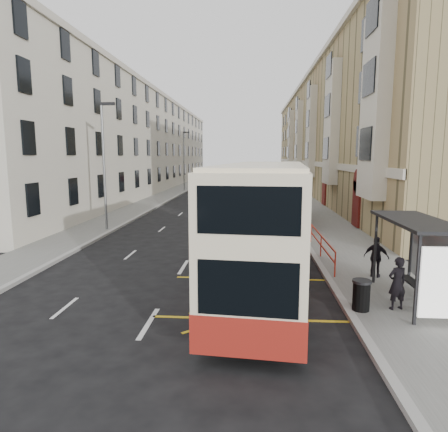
# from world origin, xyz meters

# --- Properties ---
(ground) EXTENTS (200.00, 200.00, 0.00)m
(ground) POSITION_xyz_m (0.00, 0.00, 0.00)
(ground) COLOR black
(ground) RESTS_ON ground
(pavement_right) EXTENTS (4.00, 120.00, 0.15)m
(pavement_right) POSITION_xyz_m (8.00, 30.00, 0.07)
(pavement_right) COLOR #60605C
(pavement_right) RESTS_ON ground
(pavement_left) EXTENTS (3.00, 120.00, 0.15)m
(pavement_left) POSITION_xyz_m (-7.50, 30.00, 0.07)
(pavement_left) COLOR #60605C
(pavement_left) RESTS_ON ground
(kerb_right) EXTENTS (0.25, 120.00, 0.15)m
(kerb_right) POSITION_xyz_m (6.00, 30.00, 0.07)
(kerb_right) COLOR #989793
(kerb_right) RESTS_ON ground
(kerb_left) EXTENTS (0.25, 120.00, 0.15)m
(kerb_left) POSITION_xyz_m (-6.00, 30.00, 0.07)
(kerb_left) COLOR #989793
(kerb_left) RESTS_ON ground
(road_markings) EXTENTS (10.00, 110.00, 0.01)m
(road_markings) POSITION_xyz_m (0.00, 45.00, 0.01)
(road_markings) COLOR silver
(road_markings) RESTS_ON ground
(terrace_right) EXTENTS (10.75, 79.00, 15.25)m
(terrace_right) POSITION_xyz_m (14.88, 45.38, 7.52)
(terrace_right) COLOR #978658
(terrace_right) RESTS_ON ground
(terrace_left) EXTENTS (9.18, 79.00, 13.25)m
(terrace_left) POSITION_xyz_m (-13.43, 45.50, 6.52)
(terrace_left) COLOR beige
(terrace_left) RESTS_ON ground
(bus_shelter) EXTENTS (1.65, 4.25, 2.70)m
(bus_shelter) POSITION_xyz_m (8.34, -0.39, 2.14)
(bus_shelter) COLOR black
(bus_shelter) RESTS_ON pavement_right
(guard_railing) EXTENTS (0.06, 6.56, 1.01)m
(guard_railing) POSITION_xyz_m (6.25, 5.75, 0.86)
(guard_railing) COLOR red
(guard_railing) RESTS_ON pavement_right
(street_lamp_near) EXTENTS (0.93, 0.18, 8.00)m
(street_lamp_near) POSITION_xyz_m (-6.35, 12.00, 4.64)
(street_lamp_near) COLOR gray
(street_lamp_near) RESTS_ON pavement_left
(street_lamp_far) EXTENTS (0.93, 0.18, 8.00)m
(street_lamp_far) POSITION_xyz_m (-6.35, 42.00, 4.64)
(street_lamp_far) COLOR gray
(street_lamp_far) RESTS_ON pavement_left
(double_decker_front) EXTENTS (3.73, 11.69, 4.58)m
(double_decker_front) POSITION_xyz_m (3.45, 1.18, 2.33)
(double_decker_front) COLOR #F9EAC5
(double_decker_front) RESTS_ON ground
(double_decker_rear) EXTENTS (3.19, 10.84, 4.27)m
(double_decker_rear) POSITION_xyz_m (5.00, 17.02, 2.17)
(double_decker_rear) COLOR #F9EAC5
(double_decker_rear) RESTS_ON ground
(litter_bin) EXTENTS (0.58, 0.58, 0.95)m
(litter_bin) POSITION_xyz_m (6.35, -0.91, 0.64)
(litter_bin) COLOR black
(litter_bin) RESTS_ON pavement_right
(pedestrian_near) EXTENTS (0.69, 0.56, 1.66)m
(pedestrian_near) POSITION_xyz_m (7.45, -0.76, 0.98)
(pedestrian_near) COLOR black
(pedestrian_near) RESTS_ON pavement_right
(pedestrian_far) EXTENTS (1.01, 0.77, 1.60)m
(pedestrian_far) POSITION_xyz_m (7.84, 2.60, 0.95)
(pedestrian_far) COLOR black
(pedestrian_far) RESTS_ON pavement_right
(white_van) EXTENTS (3.82, 5.34, 1.35)m
(white_van) POSITION_xyz_m (-2.97, 39.20, 0.67)
(white_van) COLOR silver
(white_van) RESTS_ON ground
(car_silver) EXTENTS (2.23, 4.27, 1.39)m
(car_silver) POSITION_xyz_m (-4.31, 50.59, 0.69)
(car_silver) COLOR #A0A3A7
(car_silver) RESTS_ON ground
(car_dark) EXTENTS (1.71, 4.06, 1.30)m
(car_dark) POSITION_xyz_m (-3.82, 70.91, 0.65)
(car_dark) COLOR black
(car_dark) RESTS_ON ground
(car_red) EXTENTS (3.00, 4.81, 1.30)m
(car_red) POSITION_xyz_m (3.41, 62.52, 0.65)
(car_red) COLOR #9B0015
(car_red) RESTS_ON ground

